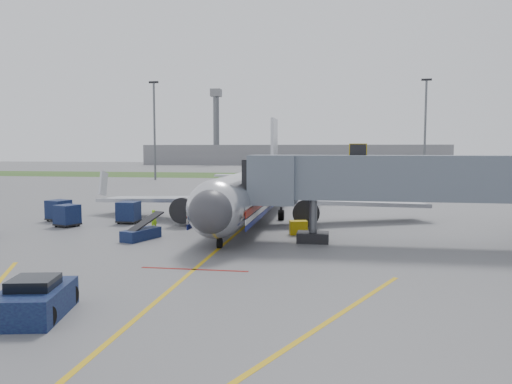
# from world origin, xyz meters

# --- Properties ---
(ground) EXTENTS (400.00, 400.00, 0.00)m
(ground) POSITION_xyz_m (0.00, 0.00, 0.00)
(ground) COLOR #565659
(ground) RESTS_ON ground
(grass_strip) EXTENTS (300.00, 25.00, 0.01)m
(grass_strip) POSITION_xyz_m (0.00, 90.00, 0.01)
(grass_strip) COLOR #2D4C1E
(grass_strip) RESTS_ON ground
(apron_markings) EXTENTS (21.52, 50.00, 0.01)m
(apron_markings) POSITION_xyz_m (0.00, -7.40, 0.00)
(apron_markings) COLOR gold
(apron_markings) RESTS_ON ground
(airliner) EXTENTS (32.10, 35.67, 10.25)m
(airliner) POSITION_xyz_m (0.00, 15.25, 2.65)
(airliner) COLOR silver
(airliner) RESTS_ON ground
(jet_bridge) EXTENTS (25.30, 4.00, 6.90)m
(jet_bridge) POSITION_xyz_m (12.86, 5.00, 4.47)
(jet_bridge) COLOR slate
(jet_bridge) RESTS_ON ground
(light_mast_left) EXTENTS (2.00, 0.44, 20.40)m
(light_mast_left) POSITION_xyz_m (-30.00, 70.00, 10.78)
(light_mast_left) COLOR #595B60
(light_mast_left) RESTS_ON ground
(light_mast_right) EXTENTS (2.00, 0.44, 20.40)m
(light_mast_right) POSITION_xyz_m (25.00, 75.00, 10.78)
(light_mast_right) COLOR #595B60
(light_mast_right) RESTS_ON ground
(distant_terminal) EXTENTS (120.00, 14.00, 8.00)m
(distant_terminal) POSITION_xyz_m (-10.00, 170.00, 4.00)
(distant_terminal) COLOR slate
(distant_terminal) RESTS_ON ground
(control_tower) EXTENTS (4.00, 4.00, 30.00)m
(control_tower) POSITION_xyz_m (-40.00, 165.00, 17.33)
(control_tower) COLOR #595B60
(control_tower) RESTS_ON ground
(pushback_tug) EXTENTS (3.01, 4.13, 1.56)m
(pushback_tug) POSITION_xyz_m (-4.00, -12.38, 0.65)
(pushback_tug) COLOR black
(pushback_tug) RESTS_ON ground
(baggage_cart_a) EXTENTS (2.21, 2.21, 1.83)m
(baggage_cart_a) POSITION_xyz_m (-14.79, 8.81, 0.93)
(baggage_cart_a) COLOR black
(baggage_cart_a) RESTS_ON ground
(baggage_cart_b) EXTENTS (2.21, 2.21, 1.89)m
(baggage_cart_b) POSITION_xyz_m (-17.33, 11.76, 0.96)
(baggage_cart_b) COLOR black
(baggage_cart_b) RESTS_ON ground
(baggage_cart_c) EXTENTS (1.77, 1.77, 1.89)m
(baggage_cart_c) POSITION_xyz_m (-10.47, 11.43, 0.96)
(baggage_cart_c) COLOR black
(baggage_cart_c) RESTS_ON ground
(belt_loader) EXTENTS (2.17, 3.87, 1.83)m
(belt_loader) POSITION_xyz_m (-6.28, 4.04, 0.45)
(belt_loader) COLOR black
(belt_loader) RESTS_ON ground
(ground_power_cart) EXTENTS (1.47, 1.14, 1.06)m
(ground_power_cart) POSITION_xyz_m (4.75, 8.00, 0.52)
(ground_power_cart) COLOR gold
(ground_power_cart) RESTS_ON ground
(ramp_worker) EXTENTS (0.65, 0.71, 1.63)m
(ramp_worker) POSITION_xyz_m (-6.91, 8.27, 0.82)
(ramp_worker) COLOR #8ED719
(ramp_worker) RESTS_ON ground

